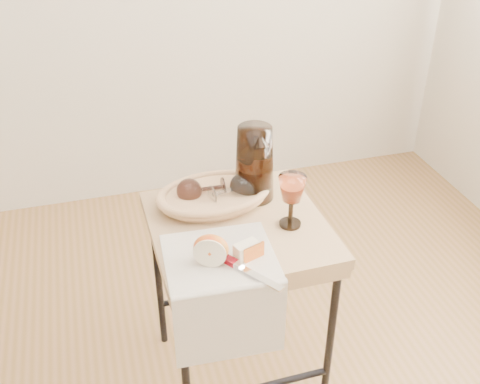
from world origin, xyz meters
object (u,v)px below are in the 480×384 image
object	(u,v)px
side_table	(238,304)
tea_towel	(220,258)
pitcher	(254,163)
bread_basket	(214,197)
apple_half	(211,248)
goblet_lying_a	(204,189)
table_knife	(241,267)
goblet_lying_b	(230,190)
wine_goblet	(291,201)

from	to	relation	value
side_table	tea_towel	distance (m)	0.37
tea_towel	pitcher	bearing A→B (deg)	59.63
bread_basket	side_table	bearing A→B (deg)	-74.27
side_table	pitcher	bearing A→B (deg)	55.50
apple_half	goblet_lying_a	bearing A→B (deg)	103.43
pitcher	table_knife	bearing A→B (deg)	-111.08
goblet_lying_a	goblet_lying_b	world-z (taller)	goblet_lying_b
wine_goblet	tea_towel	bearing A→B (deg)	-157.98
wine_goblet	goblet_lying_b	bearing A→B (deg)	133.39
wine_goblet	pitcher	bearing A→B (deg)	107.47
pitcher	apple_half	distance (m)	0.36
wine_goblet	bread_basket	bearing A→B (deg)	138.21
tea_towel	bread_basket	world-z (taller)	bread_basket
goblet_lying_a	goblet_lying_b	size ratio (longest dim) A/B	0.91
goblet_lying_a	table_knife	xyz separation A→B (m)	(0.02, -0.34, -0.04)
side_table	wine_goblet	xyz separation A→B (m)	(0.14, -0.05, 0.40)
side_table	apple_half	size ratio (longest dim) A/B	6.84
side_table	goblet_lying_a	xyz separation A→B (m)	(-0.07, 0.13, 0.37)
bread_basket	goblet_lying_a	bearing A→B (deg)	148.98
bread_basket	goblet_lying_a	world-z (taller)	goblet_lying_a
bread_basket	table_knife	xyz separation A→B (m)	(-0.01, -0.33, -0.01)
table_knife	wine_goblet	bearing A→B (deg)	95.52
goblet_lying_a	table_knife	world-z (taller)	goblet_lying_a
table_knife	apple_half	bearing A→B (deg)	-162.55
tea_towel	goblet_lying_b	distance (m)	0.27
pitcher	wine_goblet	size ratio (longest dim) A/B	1.69
side_table	apple_half	distance (m)	0.42
bread_basket	goblet_lying_a	size ratio (longest dim) A/B	2.50
side_table	wine_goblet	world-z (taller)	wine_goblet
goblet_lying_a	apple_half	distance (m)	0.29
goblet_lying_a	table_knife	distance (m)	0.34
wine_goblet	apple_half	size ratio (longest dim) A/B	1.75
goblet_lying_b	apple_half	bearing A→B (deg)	-126.40
goblet_lying_a	pitcher	size ratio (longest dim) A/B	0.46
tea_towel	goblet_lying_b	bearing A→B (deg)	71.71
side_table	tea_towel	world-z (taller)	tea_towel
tea_towel	apple_half	xyz separation A→B (m)	(-0.03, -0.01, 0.05)
pitcher	table_knife	world-z (taller)	pitcher
pitcher	wine_goblet	bearing A→B (deg)	-71.36
bread_basket	apple_half	xyz separation A→B (m)	(-0.07, -0.27, 0.02)
side_table	wine_goblet	distance (m)	0.43
goblet_lying_b	table_knife	size ratio (longest dim) A/B	0.59
side_table	wine_goblet	bearing A→B (deg)	-18.94
apple_half	tea_towel	bearing A→B (deg)	47.65
goblet_lying_a	wine_goblet	distance (m)	0.28
tea_towel	wine_goblet	xyz separation A→B (m)	(0.23, 0.09, 0.08)
tea_towel	pitcher	world-z (taller)	pitcher
pitcher	table_knife	xyz separation A→B (m)	(-0.14, -0.34, -0.10)
bread_basket	table_knife	world-z (taller)	bread_basket
bread_basket	wine_goblet	world-z (taller)	wine_goblet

